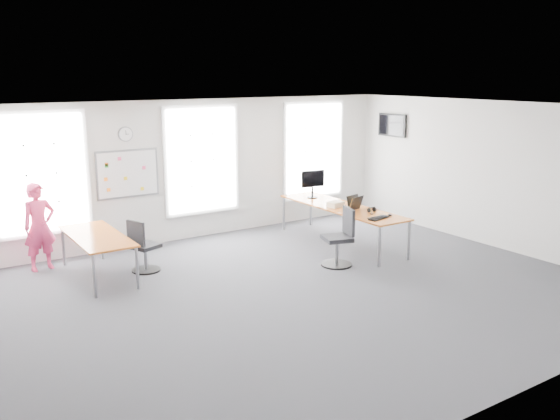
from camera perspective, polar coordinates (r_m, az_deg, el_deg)
floor at (r=9.87m, az=1.37°, el=-7.92°), size 10.00×10.00×0.00m
ceiling at (r=9.23m, az=1.47°, el=9.73°), size 10.00×10.00×0.00m
wall_back at (r=12.87m, az=-8.79°, el=3.81°), size 10.00×0.00×10.00m
wall_front at (r=6.67m, az=21.46°, el=-5.63°), size 10.00×0.00×10.00m
wall_right at (r=12.91m, az=20.02°, el=3.20°), size 0.00×10.00×10.00m
window_left at (r=11.90m, az=-22.00°, el=3.24°), size 1.60×0.06×2.20m
window_mid at (r=12.94m, az=-7.55°, el=4.79°), size 1.60×0.06×2.20m
window_right at (r=14.49m, az=3.23°, el=5.76°), size 1.60×0.06×2.20m
desk_right at (r=12.49m, az=5.92°, el=0.13°), size 0.89×3.32×0.81m
desk_left at (r=10.89m, az=-17.22°, el=-2.65°), size 0.83×2.09×0.76m
chair_right at (r=11.13m, az=5.82°, el=-2.94°), size 0.62×0.62×1.10m
chair_left at (r=11.01m, az=-13.07°, el=-3.68°), size 0.58×0.57×0.98m
person at (r=11.61m, az=-22.14°, el=-1.50°), size 0.65×0.48×1.62m
whiteboard at (r=12.35m, az=-14.44°, el=3.39°), size 1.20×0.03×0.90m
wall_clock at (r=12.24m, az=-14.66°, el=7.08°), size 0.30×0.04×0.30m
tv at (r=14.75m, az=10.75°, el=8.03°), size 0.06×0.90×0.55m
keyboard at (r=11.50m, az=9.44°, el=-0.78°), size 0.50×0.29×0.02m
mouse at (r=11.76m, az=10.53°, el=-0.46°), size 0.10×0.12×0.04m
lens_cap at (r=11.85m, az=8.81°, el=-0.38°), size 0.08×0.08×0.01m
headphones at (r=12.03m, az=8.81°, el=0.03°), size 0.18×0.09×0.10m
laptop_sleeve at (r=12.14m, az=7.20°, el=0.68°), size 0.38×0.27×0.30m
paper_stack at (r=12.40m, az=5.37°, el=0.55°), size 0.35×0.29×0.11m
monitor at (r=13.20m, az=3.18°, el=2.77°), size 0.56×0.23×0.62m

